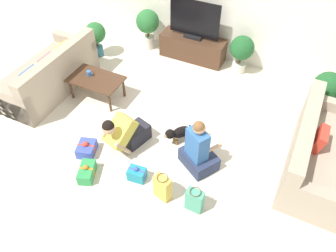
# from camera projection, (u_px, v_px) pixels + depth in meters

# --- Properties ---
(ground_plane) EXTENTS (16.00, 16.00, 0.00)m
(ground_plane) POSITION_uv_depth(u_px,v_px,m) (159.00, 137.00, 5.35)
(ground_plane) COLOR beige
(sofa_left) EXTENTS (0.93, 1.95, 0.85)m
(sofa_left) POSITION_uv_depth(u_px,v_px,m) (49.00, 75.00, 6.01)
(sofa_left) COLOR tan
(sofa_left) RESTS_ON ground_plane
(sofa_right) EXTENTS (0.93, 1.95, 0.85)m
(sofa_right) POSITION_uv_depth(u_px,v_px,m) (320.00, 155.00, 4.70)
(sofa_right) COLOR tan
(sofa_right) RESTS_ON ground_plane
(coffee_table) EXTENTS (0.94, 0.58, 0.42)m
(coffee_table) POSITION_uv_depth(u_px,v_px,m) (96.00, 81.00, 5.79)
(coffee_table) COLOR #472D1E
(coffee_table) RESTS_ON ground_plane
(tv_console) EXTENTS (1.33, 0.44, 0.48)m
(tv_console) POSITION_uv_depth(u_px,v_px,m) (193.00, 48.00, 6.77)
(tv_console) COLOR #472D1E
(tv_console) RESTS_ON ground_plane
(tv) EXTENTS (1.02, 0.20, 0.77)m
(tv) POSITION_uv_depth(u_px,v_px,m) (194.00, 21.00, 6.35)
(tv) COLOR black
(tv) RESTS_ON tv_console
(potted_plant_corner_right) EXTENTS (0.49, 0.49, 0.79)m
(potted_plant_corner_right) POSITION_uv_depth(u_px,v_px,m) (326.00, 90.00, 5.46)
(potted_plant_corner_right) COLOR beige
(potted_plant_corner_right) RESTS_ON ground_plane
(potted_plant_back_left) EXTENTS (0.48, 0.48, 0.86)m
(potted_plant_back_left) POSITION_uv_depth(u_px,v_px,m) (148.00, 24.00, 6.82)
(potted_plant_back_left) COLOR beige
(potted_plant_back_left) RESTS_ON ground_plane
(potted_plant_back_right) EXTENTS (0.46, 0.46, 0.78)m
(potted_plant_back_right) POSITION_uv_depth(u_px,v_px,m) (241.00, 51.00, 6.25)
(potted_plant_back_right) COLOR beige
(potted_plant_back_right) RESTS_ON ground_plane
(potted_plant_corner_left) EXTENTS (0.42, 0.42, 0.74)m
(potted_plant_corner_left) POSITION_uv_depth(u_px,v_px,m) (96.00, 35.00, 6.67)
(potted_plant_corner_left) COLOR #336B84
(potted_plant_corner_left) RESTS_ON ground_plane
(person_kneeling) EXTENTS (0.51, 0.82, 0.78)m
(person_kneeling) POSITION_uv_depth(u_px,v_px,m) (125.00, 133.00, 4.95)
(person_kneeling) COLOR #23232D
(person_kneeling) RESTS_ON ground_plane
(person_sitting) EXTENTS (0.65, 0.62, 0.93)m
(person_sitting) POSITION_uv_depth(u_px,v_px,m) (198.00, 151.00, 4.72)
(person_sitting) COLOR #283351
(person_sitting) RESTS_ON ground_plane
(dog) EXTENTS (0.36, 0.43, 0.32)m
(dog) POSITION_uv_depth(u_px,v_px,m) (178.00, 133.00, 5.14)
(dog) COLOR black
(dog) RESTS_ON ground_plane
(gift_box_a) EXTENTS (0.27, 0.21, 0.25)m
(gift_box_a) POSITION_uv_depth(u_px,v_px,m) (137.00, 174.00, 4.71)
(gift_box_a) COLOR teal
(gift_box_a) RESTS_ON ground_plane
(gift_box_b) EXTENTS (0.32, 0.41, 0.24)m
(gift_box_b) POSITION_uv_depth(u_px,v_px,m) (87.00, 172.00, 4.75)
(gift_box_b) COLOR #2D934C
(gift_box_b) RESTS_ON ground_plane
(gift_box_c) EXTENTS (0.34, 0.38, 0.24)m
(gift_box_c) POSITION_uv_depth(u_px,v_px,m) (87.00, 149.00, 5.06)
(gift_box_c) COLOR #3D51BC
(gift_box_c) RESTS_ON ground_plane
(gift_bag_a) EXTENTS (0.26, 0.19, 0.44)m
(gift_bag_a) POSITION_uv_depth(u_px,v_px,m) (163.00, 187.00, 4.42)
(gift_bag_a) COLOR #E5B74C
(gift_bag_a) RESTS_ON ground_plane
(gift_bag_b) EXTENTS (0.24, 0.15, 0.40)m
(gift_bag_b) POSITION_uv_depth(u_px,v_px,m) (195.00, 200.00, 4.31)
(gift_bag_b) COLOR #4CA384
(gift_bag_b) RESTS_ON ground_plane
(mug) EXTENTS (0.12, 0.08, 0.09)m
(mug) POSITION_uv_depth(u_px,v_px,m) (89.00, 73.00, 5.78)
(mug) COLOR #386BAD
(mug) RESTS_ON coffee_table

